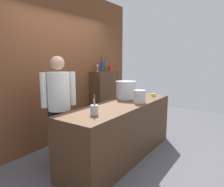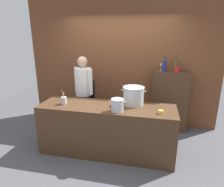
% 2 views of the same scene
% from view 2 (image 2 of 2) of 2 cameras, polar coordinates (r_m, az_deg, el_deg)
% --- Properties ---
extents(ground_plane, '(8.00, 8.00, 0.00)m').
position_cam_2_polar(ground_plane, '(3.87, -1.46, -16.17)').
color(ground_plane, '#4C4C51').
extents(brick_back_panel, '(4.40, 0.10, 3.00)m').
position_cam_2_polar(brick_back_panel, '(4.65, 2.57, 9.40)').
color(brick_back_panel, brown).
rests_on(brick_back_panel, ground_plane).
extents(prep_counter, '(2.38, 0.70, 0.90)m').
position_cam_2_polar(prep_counter, '(3.64, -1.52, -10.24)').
color(prep_counter, '#472D1C').
rests_on(prep_counter, ground_plane).
extents(bar_cabinet, '(0.76, 0.32, 1.34)m').
position_cam_2_polar(bar_cabinet, '(4.58, 16.07, -2.11)').
color(bar_cabinet, '#472D1C').
rests_on(bar_cabinet, ground_plane).
extents(chef, '(0.47, 0.41, 1.66)m').
position_cam_2_polar(chef, '(4.28, -8.11, 1.25)').
color(chef, black).
rests_on(chef, ground_plane).
extents(stockpot_large, '(0.44, 0.38, 0.32)m').
position_cam_2_polar(stockpot_large, '(3.51, 6.15, -0.65)').
color(stockpot_large, '#B7BABF').
rests_on(stockpot_large, prep_counter).
extents(stockpot_small, '(0.27, 0.21, 0.21)m').
position_cam_2_polar(stockpot_small, '(3.19, 1.57, -3.38)').
color(stockpot_small, '#B7BABF').
rests_on(stockpot_small, prep_counter).
extents(utensil_crock, '(0.10, 0.10, 0.27)m').
position_cam_2_polar(utensil_crock, '(3.64, -13.68, -1.89)').
color(utensil_crock, '#B7BABF').
rests_on(utensil_crock, prep_counter).
extents(butter_jar, '(0.08, 0.08, 0.06)m').
position_cam_2_polar(butter_jar, '(3.22, 13.86, -5.19)').
color(butter_jar, yellow).
rests_on(butter_jar, prep_counter).
extents(wine_bottle_olive, '(0.06, 0.06, 0.32)m').
position_cam_2_polar(wine_bottle_olive, '(4.41, 17.77, 7.56)').
color(wine_bottle_olive, '#475123').
rests_on(wine_bottle_olive, bar_cabinet).
extents(wine_bottle_cobalt, '(0.07, 0.07, 0.32)m').
position_cam_2_polar(wine_bottle_cobalt, '(4.33, 14.86, 7.65)').
color(wine_bottle_cobalt, navy).
rests_on(wine_bottle_cobalt, bar_cabinet).
extents(wine_glass_short, '(0.07, 0.07, 0.16)m').
position_cam_2_polar(wine_glass_short, '(4.40, 13.88, 7.82)').
color(wine_glass_short, silver).
rests_on(wine_glass_short, bar_cabinet).
extents(spice_tin_red, '(0.09, 0.09, 0.12)m').
position_cam_2_polar(spice_tin_red, '(4.30, 18.07, 6.54)').
color(spice_tin_red, red).
rests_on(spice_tin_red, bar_cabinet).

